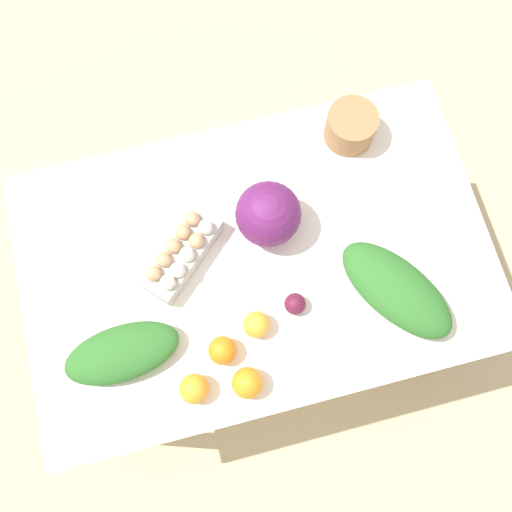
# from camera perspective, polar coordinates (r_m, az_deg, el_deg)

# --- Properties ---
(ground_plane) EXTENTS (8.00, 8.00, 0.00)m
(ground_plane) POSITION_cam_1_polar(r_m,az_deg,el_deg) (2.31, 0.00, -5.08)
(ground_plane) COLOR #C6B289
(dining_table) EXTENTS (1.31, 0.84, 0.74)m
(dining_table) POSITION_cam_1_polar(r_m,az_deg,el_deg) (1.69, 0.00, -1.12)
(dining_table) COLOR silver
(dining_table) RESTS_ON ground_plane
(cabbage_purple) EXTENTS (0.18, 0.18, 0.18)m
(cabbage_purple) POSITION_cam_1_polar(r_m,az_deg,el_deg) (1.53, 1.24, 4.21)
(cabbage_purple) COLOR #601E5B
(cabbage_purple) RESTS_ON dining_table
(egg_carton) EXTENTS (0.26, 0.26, 0.09)m
(egg_carton) POSITION_cam_1_polar(r_m,az_deg,el_deg) (1.56, -7.49, 0.30)
(egg_carton) COLOR #B7B7B2
(egg_carton) RESTS_ON dining_table
(paper_bag) EXTENTS (0.15, 0.15, 0.10)m
(paper_bag) POSITION_cam_1_polar(r_m,az_deg,el_deg) (1.70, 9.45, 12.65)
(paper_bag) COLOR #997047
(paper_bag) RESTS_ON dining_table
(greens_bunch_chard) EXTENTS (0.31, 0.16, 0.08)m
(greens_bunch_chard) POSITION_cam_1_polar(r_m,az_deg,el_deg) (1.54, -13.24, -9.43)
(greens_bunch_chard) COLOR #2D6B28
(greens_bunch_chard) RESTS_ON dining_table
(greens_bunch_dandelion) EXTENTS (0.33, 0.38, 0.10)m
(greens_bunch_dandelion) POSITION_cam_1_polar(r_m,az_deg,el_deg) (1.56, 13.86, -3.28)
(greens_bunch_dandelion) COLOR #2D6B28
(greens_bunch_dandelion) RESTS_ON dining_table
(beet_root) EXTENTS (0.06, 0.06, 0.06)m
(beet_root) POSITION_cam_1_polar(r_m,az_deg,el_deg) (1.53, 3.93, -4.79)
(beet_root) COLOR #5B1933
(beet_root) RESTS_ON dining_table
(orange_0) EXTENTS (0.08, 0.08, 0.08)m
(orange_0) POSITION_cam_1_polar(r_m,az_deg,el_deg) (1.50, -3.39, -9.40)
(orange_0) COLOR orange
(orange_0) RESTS_ON dining_table
(orange_1) EXTENTS (0.08, 0.08, 0.08)m
(orange_1) POSITION_cam_1_polar(r_m,az_deg,el_deg) (1.49, -0.86, -12.57)
(orange_1) COLOR orange
(orange_1) RESTS_ON dining_table
(orange_2) EXTENTS (0.07, 0.07, 0.07)m
(orange_2) POSITION_cam_1_polar(r_m,az_deg,el_deg) (1.51, 0.04, -6.86)
(orange_2) COLOR #F9A833
(orange_2) RESTS_ON dining_table
(orange_3) EXTENTS (0.08, 0.08, 0.08)m
(orange_3) POSITION_cam_1_polar(r_m,az_deg,el_deg) (1.50, -6.21, -13.06)
(orange_3) COLOR orange
(orange_3) RESTS_ON dining_table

